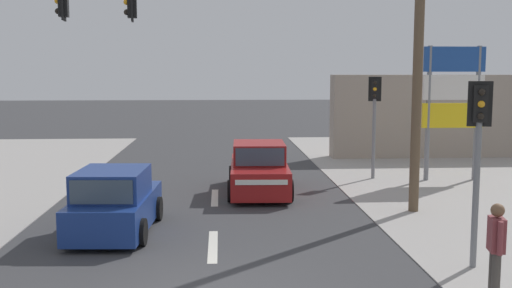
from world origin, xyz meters
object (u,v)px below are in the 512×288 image
Objects in this scene: traffic_signal_mast at (28,52)px; hatchback_oncoming_near at (115,203)px; sedan_crossing_left at (259,170)px; pedestal_signal_far_median at (374,110)px; pedestrian_at_kerb at (496,246)px; shopping_plaza_sign at (453,94)px; pedestal_signal_right_kerb at (478,143)px.

hatchback_oncoming_near is at bearing 13.72° from traffic_signal_mast.
hatchback_oncoming_near is at bearing -129.14° from sedan_crossing_left.
hatchback_oncoming_near is at bearing -139.66° from pedestal_signal_far_median.
pedestal_signal_far_median is at bearing 85.50° from pedestrian_at_kerb.
traffic_signal_mast is 3.68× the size of pedestrian_at_kerb.
traffic_signal_mast is at bearing -137.52° from sedan_crossing_left.
shopping_plaza_sign is at bearing 28.63° from traffic_signal_mast.
traffic_signal_mast is 1.30× the size of shopping_plaza_sign.
traffic_signal_mast is 1.69× the size of pedestal_signal_right_kerb.
pedestrian_at_kerb reaches higher than hatchback_oncoming_near.
traffic_signal_mast is 1.62× the size of hatchback_oncoming_near.
pedestrian_at_kerb is at bearing -107.89° from shopping_plaza_sign.
shopping_plaza_sign is 1.24× the size of hatchback_oncoming_near.
pedestal_signal_right_kerb is at bearing -22.12° from hatchback_oncoming_near.
shopping_plaza_sign is (12.06, 6.59, -1.16)m from traffic_signal_mast.
pedestal_signal_right_kerb is at bearing -15.81° from traffic_signal_mast.
shopping_plaza_sign reaches higher than pedestrian_at_kerb.
hatchback_oncoming_near is at bearing 146.31° from pedestrian_at_kerb.
shopping_plaza_sign is at bearing 71.16° from pedestal_signal_right_kerb.
pedestal_signal_right_kerb is 8.43m from sedan_crossing_left.
pedestal_signal_right_kerb and pedestal_signal_far_median have the same top height.
pedestal_signal_right_kerb reaches higher than sedan_crossing_left.
traffic_signal_mast is at bearing -166.28° from hatchback_oncoming_near.
sedan_crossing_left is at bearing 109.74° from pedestrian_at_kerb.
traffic_signal_mast is 1.69× the size of pedestal_signal_far_median.
traffic_signal_mast is 3.86m from hatchback_oncoming_near.
shopping_plaza_sign is (3.11, 9.12, 0.57)m from pedestal_signal_right_kerb.
sedan_crossing_left is 1.16× the size of hatchback_oncoming_near.
pedestal_signal_right_kerb reaches higher than pedestrian_at_kerb.
traffic_signal_mast is 9.46m from pedestal_signal_right_kerb.
shopping_plaza_sign is 2.82× the size of pedestrian_at_kerb.
pedestal_signal_far_median is at bearing 36.53° from traffic_signal_mast.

